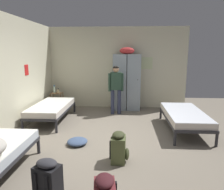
{
  "coord_description": "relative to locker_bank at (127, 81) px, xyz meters",
  "views": [
    {
      "loc": [
        0.3,
        -4.45,
        1.9
      ],
      "look_at": [
        0.0,
        0.29,
        0.95
      ],
      "focal_mm": 34.08,
      "sensor_mm": 36.0,
      "label": 1
    }
  ],
  "objects": [
    {
      "name": "water_bottle",
      "position": [
        -2.43,
        -0.14,
        -0.28
      ],
      "size": [
        0.07,
        0.07,
        0.25
      ],
      "color": "silver",
      "rests_on": "shelf_unit"
    },
    {
      "name": "person_traveler",
      "position": [
        -0.33,
        -0.61,
        -0.06
      ],
      "size": [
        0.47,
        0.25,
        1.5
      ],
      "color": "#2D334C",
      "rests_on": "ground_plane"
    },
    {
      "name": "backpack_black",
      "position": [
        -1.03,
        -4.61,
        -0.71
      ],
      "size": [
        0.38,
        0.39,
        0.55
      ],
      "color": "black",
      "rests_on": "ground_plane"
    },
    {
      "name": "lotion_bottle",
      "position": [
        -2.28,
        -0.2,
        -0.33
      ],
      "size": [
        0.06,
        0.06,
        0.16
      ],
      "color": "beige",
      "rests_on": "shelf_unit"
    },
    {
      "name": "ground_plane",
      "position": [
        -0.34,
        -2.62,
        -0.97
      ],
      "size": [
        9.27,
        9.27,
        0.0
      ],
      "primitive_type": "plane",
      "color": "gray"
    },
    {
      "name": "backpack_olive",
      "position": [
        -0.14,
        -3.59,
        -0.71
      ],
      "size": [
        0.35,
        0.33,
        0.55
      ],
      "color": "#566038",
      "rests_on": "ground_plane"
    },
    {
      "name": "clothes_pile_denim",
      "position": [
        -1.03,
        -2.93,
        -0.91
      ],
      "size": [
        0.43,
        0.44,
        0.12
      ],
      "color": "#42567A",
      "rests_on": "ground_plane"
    },
    {
      "name": "room_backdrop",
      "position": [
        -1.63,
        -1.3,
        0.41
      ],
      "size": [
        4.74,
        5.85,
        2.76
      ],
      "color": "beige",
      "rests_on": "ground_plane"
    },
    {
      "name": "bed_right",
      "position": [
        1.42,
        -1.94,
        -0.59
      ],
      "size": [
        0.9,
        1.9,
        0.49
      ],
      "color": "#28282D",
      "rests_on": "ground_plane"
    },
    {
      "name": "locker_bank",
      "position": [
        0.0,
        0.0,
        0.0
      ],
      "size": [
        0.9,
        0.55,
        2.07
      ],
      "color": "#8C99A3",
      "rests_on": "ground_plane"
    },
    {
      "name": "bed_left_rear",
      "position": [
        -2.1,
        -1.4,
        -0.59
      ],
      "size": [
        0.9,
        1.9,
        0.49
      ],
      "color": "#28282D",
      "rests_on": "ground_plane"
    },
    {
      "name": "shelf_unit",
      "position": [
        -2.35,
        -0.16,
        -0.62
      ],
      "size": [
        0.38,
        0.3,
        0.57
      ],
      "color": "#99704C",
      "rests_on": "ground_plane"
    }
  ]
}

